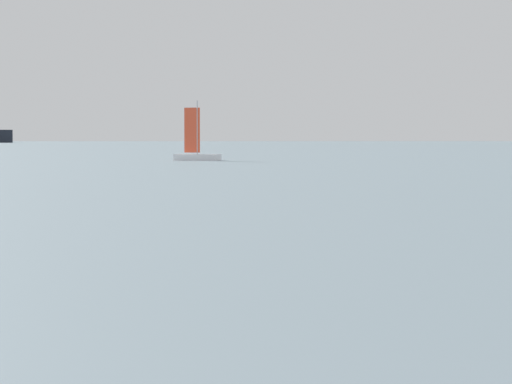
% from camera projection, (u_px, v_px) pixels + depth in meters
% --- Properties ---
extents(distant_headland, '(1299.55, 486.24, 44.51)m').
position_uv_depth(distant_headland, '(384.00, 123.00, 1445.69)').
color(distant_headland, '#756B56').
rests_on(distant_headland, ground_plane).
extents(small_sailboat, '(7.06, 4.84, 8.72)m').
position_uv_depth(small_sailboat, '(197.00, 155.00, 157.51)').
color(small_sailboat, white).
rests_on(small_sailboat, ground_plane).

